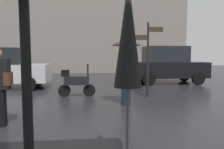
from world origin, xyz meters
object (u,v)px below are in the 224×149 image
at_px(pedestrian_with_umbrella, 126,55).
at_px(street_signpost, 148,52).
at_px(folded_patio_umbrella_far, 128,44).
at_px(parked_car_left, 167,65).
at_px(parked_scooter, 76,82).
at_px(parked_car_right, 3,68).

relative_size(pedestrian_with_umbrella, street_signpost, 0.75).
relative_size(folded_patio_umbrella_far, parked_car_left, 0.60).
bearing_deg(parked_car_left, parked_scooter, 29.65).
bearing_deg(parked_car_left, folded_patio_umbrella_far, 60.84).
bearing_deg(parked_car_left, pedestrian_with_umbrella, 51.59).
xyz_separation_m(pedestrian_with_umbrella, parked_car_left, (3.17, 4.96, -0.53)).
distance_m(folded_patio_umbrella_far, street_signpost, 5.43).
xyz_separation_m(folded_patio_umbrella_far, street_signpost, (1.70, 5.16, 0.01)).
distance_m(parked_scooter, parked_car_left, 5.93).
bearing_deg(parked_car_left, parked_car_right, 1.10).
distance_m(folded_patio_umbrella_far, parked_car_left, 9.69).
relative_size(parked_scooter, parked_car_left, 0.34).
bearing_deg(street_signpost, parked_scooter, 173.94).
distance_m(pedestrian_with_umbrella, parked_scooter, 2.46).
distance_m(parked_car_right, street_signpost, 6.78).
distance_m(parked_car_left, parked_car_right, 8.37).
height_order(folded_patio_umbrella_far, parked_scooter, folded_patio_umbrella_far).
xyz_separation_m(folded_patio_umbrella_far, pedestrian_with_umbrella, (0.66, 3.92, -0.10)).
xyz_separation_m(folded_patio_umbrella_far, parked_car_right, (-4.48, 7.87, -0.71)).
xyz_separation_m(parked_car_right, street_signpost, (6.18, -2.71, 0.72)).
xyz_separation_m(pedestrian_with_umbrella, parked_scooter, (-1.65, 1.53, -1.01)).
height_order(parked_car_left, parked_car_right, parked_car_left).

